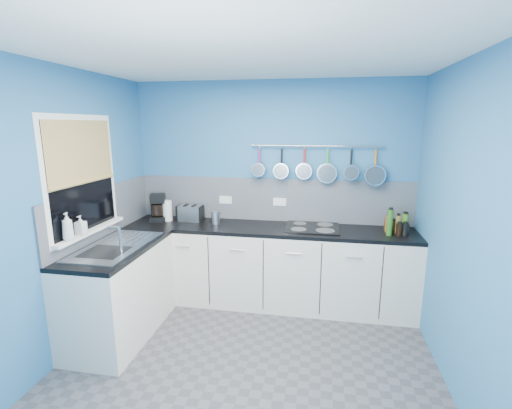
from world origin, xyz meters
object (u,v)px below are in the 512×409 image
(paper_towel, at_px, (167,211))
(canister, at_px, (216,218))
(soap_bottle_b, at_px, (81,225))
(toaster, at_px, (190,213))
(coffee_maker, at_px, (158,208))
(hob, at_px, (312,227))
(soap_bottle_a, at_px, (67,227))

(paper_towel, height_order, canister, paper_towel)
(soap_bottle_b, height_order, toaster, soap_bottle_b)
(soap_bottle_b, height_order, coffee_maker, soap_bottle_b)
(paper_towel, xyz_separation_m, hob, (1.69, -0.01, -0.11))
(paper_towel, relative_size, coffee_maker, 0.76)
(soap_bottle_a, distance_m, soap_bottle_b, 0.17)
(soap_bottle_b, xyz_separation_m, paper_towel, (0.33, 1.11, -0.12))
(soap_bottle_a, height_order, coffee_maker, soap_bottle_a)
(coffee_maker, xyz_separation_m, hob, (1.80, 0.01, -0.15))
(soap_bottle_b, distance_m, toaster, 1.31)
(paper_towel, relative_size, canister, 1.68)
(paper_towel, xyz_separation_m, toaster, (0.26, 0.05, -0.03))
(soap_bottle_a, bearing_deg, toaster, 65.99)
(soap_bottle_b, relative_size, coffee_maker, 0.54)
(paper_towel, relative_size, toaster, 0.86)
(coffee_maker, relative_size, canister, 2.20)
(canister, xyz_separation_m, hob, (1.09, 0.02, -0.07))
(soap_bottle_b, xyz_separation_m, canister, (0.92, 1.08, -0.16))
(coffee_maker, relative_size, hob, 0.54)
(soap_bottle_a, bearing_deg, paper_towel, 75.58)
(soap_bottle_a, relative_size, hob, 0.41)
(toaster, height_order, hob, toaster)
(paper_towel, bearing_deg, hob, -0.44)
(canister, bearing_deg, soap_bottle_a, -126.53)
(paper_towel, distance_m, coffee_maker, 0.12)
(soap_bottle_a, distance_m, hob, 2.40)
(soap_bottle_b, distance_m, paper_towel, 1.17)
(soap_bottle_a, bearing_deg, coffee_maker, 80.18)
(canister, height_order, hob, canister)
(hob, bearing_deg, canister, -178.98)
(soap_bottle_b, height_order, hob, soap_bottle_b)
(soap_bottle_a, distance_m, toaster, 1.47)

